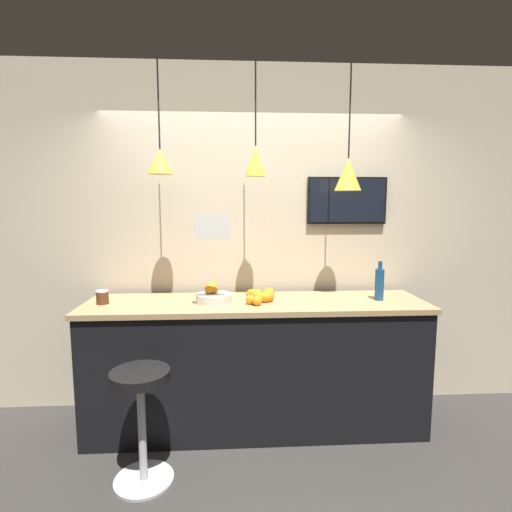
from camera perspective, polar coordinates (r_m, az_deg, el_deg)
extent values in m
plane|color=#33302D|center=(2.87, 0.97, -30.21)|extent=(14.00, 14.00, 0.00)
cube|color=beige|center=(3.44, -0.43, 2.36)|extent=(8.00, 0.06, 2.90)
cube|color=black|center=(3.24, 0.00, -15.55)|extent=(2.56, 0.61, 0.97)
cube|color=tan|center=(3.08, 0.00, -6.84)|extent=(2.60, 0.65, 0.04)
cylinder|color=#B7B7BC|center=(3.00, -15.71, -28.38)|extent=(0.38, 0.38, 0.02)
cylinder|color=#B7B7BC|center=(2.82, -15.97, -22.79)|extent=(0.05, 0.05, 0.66)
cylinder|color=black|center=(2.66, -16.25, -16.08)|extent=(0.37, 0.37, 0.06)
cylinder|color=beige|center=(3.05, -6.06, -6.01)|extent=(0.27, 0.27, 0.06)
sphere|color=orange|center=(3.10, -6.36, -4.42)|extent=(0.08, 0.08, 0.08)
sphere|color=orange|center=(3.06, -6.06, -4.71)|extent=(0.07, 0.07, 0.07)
sphere|color=orange|center=(3.05, -6.71, -4.75)|extent=(0.07, 0.07, 0.07)
sphere|color=orange|center=(3.05, 1.74, -5.80)|extent=(0.08, 0.08, 0.08)
sphere|color=orange|center=(3.14, -0.72, -5.48)|extent=(0.08, 0.08, 0.08)
sphere|color=orange|center=(3.04, 0.72, -5.99)|extent=(0.07, 0.07, 0.07)
sphere|color=orange|center=(3.08, 1.90, -5.78)|extent=(0.07, 0.07, 0.07)
sphere|color=orange|center=(2.98, -0.81, -6.27)|extent=(0.07, 0.07, 0.07)
sphere|color=orange|center=(3.08, 1.65, -5.76)|extent=(0.07, 0.07, 0.07)
sphere|color=orange|center=(2.94, 0.08, -6.42)|extent=(0.07, 0.07, 0.07)
sphere|color=orange|center=(3.15, 1.89, -5.32)|extent=(0.09, 0.09, 0.09)
sphere|color=orange|center=(3.10, 0.18, -5.54)|extent=(0.09, 0.09, 0.09)
sphere|color=orange|center=(3.07, 0.05, -5.70)|extent=(0.08, 0.08, 0.08)
sphere|color=orange|center=(3.11, -0.18, -5.53)|extent=(0.08, 0.08, 0.08)
sphere|color=orange|center=(3.04, 1.38, -5.91)|extent=(0.08, 0.08, 0.08)
sphere|color=orange|center=(3.08, 1.50, -5.67)|extent=(0.08, 0.08, 0.08)
cylinder|color=navy|center=(3.23, 17.22, -3.92)|extent=(0.07, 0.07, 0.24)
cylinder|color=navy|center=(3.21, 17.32, -1.25)|extent=(0.03, 0.03, 0.06)
cylinder|color=#562D19|center=(3.20, -21.09, -5.60)|extent=(0.09, 0.09, 0.09)
cylinder|color=white|center=(3.19, -21.13, -4.70)|extent=(0.09, 0.09, 0.01)
cylinder|color=black|center=(3.16, -13.77, 20.45)|extent=(0.01, 0.01, 0.65)
cone|color=gold|center=(3.09, -13.53, 12.97)|extent=(0.19, 0.19, 0.18)
sphere|color=#F9EFCC|center=(3.09, -13.49, 11.67)|extent=(0.04, 0.04, 0.04)
cylinder|color=black|center=(3.12, -0.06, 21.09)|extent=(0.01, 0.01, 0.62)
cone|color=gold|center=(3.05, -0.06, 13.41)|extent=(0.15, 0.15, 0.22)
sphere|color=#F9EFCC|center=(3.04, -0.05, 11.69)|extent=(0.04, 0.04, 0.04)
cylinder|color=black|center=(3.23, 13.28, 19.67)|extent=(0.01, 0.01, 0.70)
cone|color=gold|center=(3.16, 13.02, 11.29)|extent=(0.20, 0.20, 0.24)
sphere|color=#F9EFCC|center=(3.16, 12.97, 9.44)|extent=(0.04, 0.04, 0.04)
cube|color=black|center=(3.51, 12.86, 7.72)|extent=(0.67, 0.04, 0.39)
cube|color=black|center=(3.49, 12.94, 7.72)|extent=(0.64, 0.01, 0.36)
cube|color=white|center=(2.74, -6.29, 4.21)|extent=(0.24, 0.01, 0.17)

